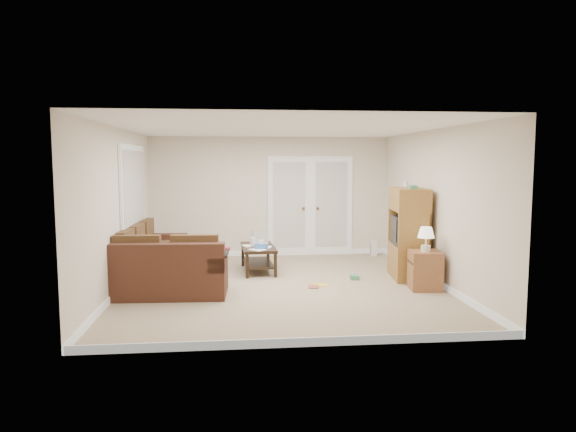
{
  "coord_description": "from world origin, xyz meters",
  "views": [
    {
      "loc": [
        -0.7,
        -8.02,
        1.97
      ],
      "look_at": [
        0.13,
        0.23,
        1.1
      ],
      "focal_mm": 32.0,
      "sensor_mm": 36.0,
      "label": 1
    }
  ],
  "objects": [
    {
      "name": "floor_book",
      "position": [
        0.42,
        -0.13,
        0.01
      ],
      "size": [
        0.19,
        0.24,
        0.02
      ],
      "primitive_type": "imported",
      "rotation": [
        0.0,
        0.0,
        -0.16
      ],
      "color": "brown",
      "rests_on": "floor"
    },
    {
      "name": "space_heater",
      "position": [
        2.18,
        2.45,
        0.16
      ],
      "size": [
        0.14,
        0.12,
        0.32
      ],
      "primitive_type": "cube",
      "rotation": [
        0.0,
        0.0,
        -0.1
      ],
      "color": "silver",
      "rests_on": "floor"
    },
    {
      "name": "wall_front",
      "position": [
        0.0,
        -2.75,
        1.25
      ],
      "size": [
        5.0,
        0.02,
        2.5
      ],
      "primitive_type": "cube",
      "color": "beige",
      "rests_on": "floor"
    },
    {
      "name": "wall_right",
      "position": [
        2.5,
        0.0,
        1.25
      ],
      "size": [
        0.02,
        5.5,
        2.5
      ],
      "primitive_type": "cube",
      "color": "beige",
      "rests_on": "floor"
    },
    {
      "name": "wall_back",
      "position": [
        0.0,
        2.75,
        1.25
      ],
      "size": [
        5.0,
        0.02,
        2.5
      ],
      "primitive_type": "cube",
      "color": "beige",
      "rests_on": "floor"
    },
    {
      "name": "tv_armoire",
      "position": [
        2.2,
        0.36,
        0.78
      ],
      "size": [
        0.64,
        1.02,
        1.65
      ],
      "rotation": [
        0.0,
        0.0,
        -0.12
      ],
      "color": "olive",
      "rests_on": "floor"
    },
    {
      "name": "baseboards",
      "position": [
        0.0,
        0.0,
        0.05
      ],
      "size": [
        5.0,
        5.5,
        0.1
      ],
      "primitive_type": null,
      "color": "silver",
      "rests_on": "floor"
    },
    {
      "name": "floor_greenbox",
      "position": [
        1.27,
        0.34,
        0.04
      ],
      "size": [
        0.15,
        0.2,
        0.07
      ],
      "primitive_type": "cube",
      "rotation": [
        0.0,
        0.0,
        -0.09
      ],
      "color": "#408D5A",
      "rests_on": "floor"
    },
    {
      "name": "floor",
      "position": [
        0.0,
        0.0,
        0.0
      ],
      "size": [
        5.5,
        5.5,
        0.0
      ],
      "primitive_type": "plane",
      "color": "tan",
      "rests_on": "ground"
    },
    {
      "name": "side_cabinet",
      "position": [
        2.2,
        -0.45,
        0.35
      ],
      "size": [
        0.52,
        0.52,
        0.98
      ],
      "rotation": [
        0.0,
        0.0,
        -0.13
      ],
      "color": "brown",
      "rests_on": "floor"
    },
    {
      "name": "wall_left",
      "position": [
        -2.5,
        0.0,
        1.25
      ],
      "size": [
        0.02,
        5.5,
        2.5
      ],
      "primitive_type": "cube",
      "color": "beige",
      "rests_on": "floor"
    },
    {
      "name": "floor_magazine",
      "position": [
        0.61,
        -0.02,
        0.0
      ],
      "size": [
        0.27,
        0.21,
        0.01
      ],
      "primitive_type": "cube",
      "rotation": [
        0.0,
        0.0,
        0.01
      ],
      "color": "gold",
      "rests_on": "floor"
    },
    {
      "name": "french_doors",
      "position": [
        0.85,
        2.71,
        1.04
      ],
      "size": [
        1.8,
        0.05,
        2.13
      ],
      "color": "silver",
      "rests_on": "floor"
    },
    {
      "name": "sectional_sofa",
      "position": [
        -1.97,
        0.24,
        0.33
      ],
      "size": [
        1.83,
        2.76,
        0.83
      ],
      "rotation": [
        0.0,
        0.0,
        -0.04
      ],
      "color": "#46271B",
      "rests_on": "floor"
    },
    {
      "name": "window_left",
      "position": [
        -2.46,
        1.0,
        1.55
      ],
      "size": [
        0.05,
        1.92,
        1.42
      ],
      "color": "silver",
      "rests_on": "wall_left"
    },
    {
      "name": "ceiling",
      "position": [
        0.0,
        0.0,
        2.5
      ],
      "size": [
        5.0,
        5.5,
        0.02
      ],
      "primitive_type": "cube",
      "color": "white",
      "rests_on": "wall_back"
    },
    {
      "name": "coffee_table",
      "position": [
        -0.32,
        1.15,
        0.25
      ],
      "size": [
        0.63,
        1.17,
        0.78
      ],
      "rotation": [
        0.0,
        0.0,
        0.06
      ],
      "color": "black",
      "rests_on": "floor"
    }
  ]
}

